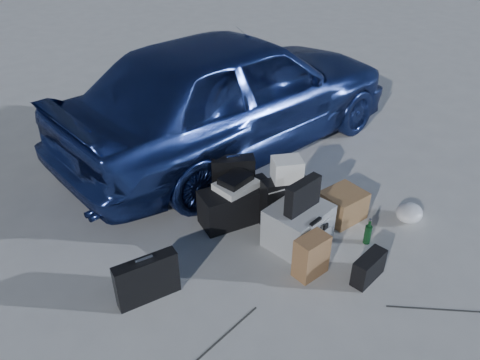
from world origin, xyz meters
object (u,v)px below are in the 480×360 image
Objects in this scene: pelican_case at (298,226)px; green_bottle at (368,232)px; duffel_bag at (237,205)px; car at (233,92)px; briefcase at (147,279)px; suitcase_right at (283,201)px; cardboard_box at (343,205)px; suitcase_left at (233,182)px.

pelican_case is 2.08× the size of green_bottle.
green_bottle is (0.87, -0.92, -0.05)m from duffel_bag.
car reaches higher than briefcase.
car reaches higher than suitcase_right.
suitcase_right reaches higher than green_bottle.
car is at bearing 81.98° from suitcase_right.
cardboard_box is (2.06, 0.05, -0.05)m from briefcase.
car reaches higher than pelican_case.
briefcase is 1.46m from suitcase_left.
green_bottle is (0.51, -0.66, -0.13)m from suitcase_right.
suitcase_right is at bearing 127.80° from green_bottle.
green_bottle is (0.56, -0.33, -0.07)m from pelican_case.
green_bottle is (2.00, -0.38, -0.07)m from briefcase.
briefcase is 1.26m from duffel_bag.
briefcase is (-1.86, -1.87, -0.55)m from car.
car is 2.69m from briefcase.
suitcase_left is at bearing 88.49° from pelican_case.
duffel_bag is 1.26m from green_bottle.
cardboard_box is at bearing 82.02° from green_bottle.
cardboard_box is (0.57, -0.23, -0.11)m from suitcase_right.
briefcase is 1.00× the size of suitcase_right.
suitcase_left reaches higher than suitcase_right.
car is at bearing 93.77° from green_bottle.
duffel_bag is at bearing 133.38° from green_bottle.
suitcase_left is at bearing 72.68° from duffel_bag.
duffel_bag reaches higher than green_bottle.
car is 6.03× the size of duffel_bag.
car is 16.87× the size of green_bottle.
suitcase_left is 2.16× the size of green_bottle.
pelican_case is at bearing -94.10° from suitcase_right.
car is 1.62m from duffel_bag.
suitcase_right is (0.27, -0.51, -0.02)m from suitcase_left.
pelican_case is 0.63m from cardboard_box.
cardboard_box is at bearing 0.91° from briefcase.
green_bottle is at bearing -47.45° from suitcase_right.
suitcase_left is at bearing 138.50° from cardboard_box.
suitcase_right reaches higher than duffel_bag.
suitcase_left is (1.23, 0.79, 0.08)m from briefcase.
suitcase_left is 1.41m from green_bottle.
car is 1.71m from suitcase_right.
suitcase_left reaches higher than green_bottle.
suitcase_right is 1.30× the size of cardboard_box.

